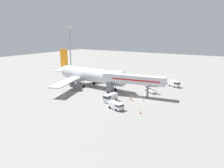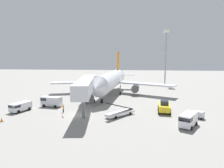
% 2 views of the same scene
% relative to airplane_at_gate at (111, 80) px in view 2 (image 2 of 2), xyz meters
% --- Properties ---
extents(ground_plane, '(300.00, 300.00, 0.00)m').
position_rel_airplane_at_gate_xyz_m(ground_plane, '(-4.10, -23.64, -4.63)').
color(ground_plane, gray).
extents(airplane_at_gate, '(40.34, 37.41, 13.95)m').
position_rel_airplane_at_gate_xyz_m(airplane_at_gate, '(0.00, 0.00, 0.00)').
color(airplane_at_gate, silver).
rests_on(airplane_at_gate, ground).
extents(jet_bridge, '(6.10, 21.31, 7.15)m').
position_rel_airplane_at_gate_xyz_m(jet_bridge, '(-3.37, -19.37, 0.76)').
color(jet_bridge, silver).
rests_on(jet_bridge, ground).
extents(pushback_tug, '(3.06, 5.34, 2.63)m').
position_rel_airplane_at_gate_xyz_m(pushback_tug, '(13.79, -19.68, -3.41)').
color(pushback_tug, yellow).
rests_on(pushback_tug, ground).
extents(belt_loader_truck, '(5.80, 6.16, 3.20)m').
position_rel_airplane_at_gate_xyz_m(belt_loader_truck, '(4.56, -23.45, -3.87)').
color(belt_loader_truck, white).
rests_on(belt_loader_truck, ground).
extents(service_van_near_left, '(5.08, 2.66, 2.39)m').
position_rel_airplane_at_gate_xyz_m(service_van_near_left, '(-12.59, -17.33, -3.28)').
color(service_van_near_left, silver).
rests_on(service_van_near_left, ground).
extents(service_van_near_center, '(3.42, 5.05, 1.95)m').
position_rel_airplane_at_gate_xyz_m(service_van_near_center, '(-17.50, -22.33, -3.51)').
color(service_van_near_center, white).
rests_on(service_van_near_center, ground).
extents(service_van_far_center, '(4.07, 5.05, 2.30)m').
position_rel_airplane_at_gate_xyz_m(service_van_far_center, '(16.51, -28.57, -3.32)').
color(service_van_far_center, white).
rests_on(service_van_far_center, ground).
extents(baggage_cart_outer_right, '(2.39, 2.16, 1.41)m').
position_rel_airplane_at_gate_xyz_m(baggage_cart_outer_right, '(19.73, -23.39, -3.85)').
color(baggage_cart_outer_right, '#38383D').
rests_on(baggage_cart_outer_right, ground).
extents(ground_crew_worker_foreground, '(0.43, 0.43, 1.74)m').
position_rel_airplane_at_gate_xyz_m(ground_crew_worker_foreground, '(-7.84, -22.05, -3.71)').
color(ground_crew_worker_foreground, '#1E2333').
rests_on(ground_crew_worker_foreground, ground).
extents(safety_cone_alpha, '(0.42, 0.42, 0.65)m').
position_rel_airplane_at_gate_xyz_m(safety_cone_alpha, '(19.82, -18.85, -4.31)').
color(safety_cone_alpha, black).
rests_on(safety_cone_alpha, ground).
extents(safety_cone_bravo, '(0.51, 0.51, 0.77)m').
position_rel_airplane_at_gate_xyz_m(safety_cone_bravo, '(-16.93, -29.49, -4.25)').
color(safety_cone_bravo, black).
rests_on(safety_cone_bravo, ground).
extents(safety_cone_charlie, '(0.33, 0.33, 0.51)m').
position_rel_airplane_at_gate_xyz_m(safety_cone_charlie, '(-6.63, -25.74, -4.38)').
color(safety_cone_charlie, black).
rests_on(safety_cone_charlie, ground).
extents(apron_light_mast, '(2.40, 2.40, 23.64)m').
position_rel_airplane_at_gate_xyz_m(apron_light_mast, '(21.05, 28.66, 11.98)').
color(apron_light_mast, '#93969B').
rests_on(apron_light_mast, ground).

